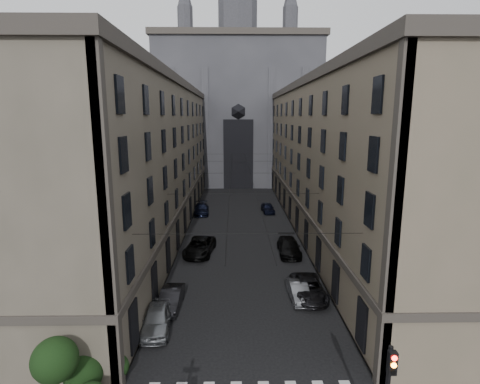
{
  "coord_description": "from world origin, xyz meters",
  "views": [
    {
      "loc": [
        -0.82,
        -11.7,
        14.43
      ],
      "look_at": [
        -0.44,
        13.43,
        9.39
      ],
      "focal_mm": 28.0,
      "sensor_mm": 36.0,
      "label": 1
    }
  ],
  "objects_px": {
    "car_left_far": "(202,209)",
    "car_right_midfar": "(289,247)",
    "gothic_tower": "(238,102)",
    "car_right_midnear": "(309,288)",
    "car_right_near": "(299,291)",
    "car_left_midfar": "(200,247)",
    "car_left_midnear": "(171,299)",
    "car_right_far": "(268,208)",
    "car_left_near": "(157,318)"
  },
  "relations": [
    {
      "from": "gothic_tower",
      "to": "car_right_far",
      "type": "bearing_deg",
      "value": -82.01
    },
    {
      "from": "car_left_near",
      "to": "car_right_midfar",
      "type": "distance_m",
      "value": 18.24
    },
    {
      "from": "car_left_midnear",
      "to": "car_left_far",
      "type": "bearing_deg",
      "value": 92.07
    },
    {
      "from": "car_right_midfar",
      "to": "car_right_far",
      "type": "height_order",
      "value": "car_right_midfar"
    },
    {
      "from": "car_left_far",
      "to": "car_right_midfar",
      "type": "distance_m",
      "value": 20.3
    },
    {
      "from": "car_left_near",
      "to": "car_right_midnear",
      "type": "xyz_separation_m",
      "value": [
        11.4,
        4.57,
        -0.07
      ]
    },
    {
      "from": "car_left_near",
      "to": "car_right_midfar",
      "type": "bearing_deg",
      "value": 47.95
    },
    {
      "from": "car_left_near",
      "to": "car_right_midfar",
      "type": "xyz_separation_m",
      "value": [
        11.21,
        14.39,
        -0.03
      ]
    },
    {
      "from": "car_left_midfar",
      "to": "car_right_midfar",
      "type": "bearing_deg",
      "value": 6.09
    },
    {
      "from": "gothic_tower",
      "to": "car_right_near",
      "type": "distance_m",
      "value": 61.39
    },
    {
      "from": "car_left_midnear",
      "to": "car_right_far",
      "type": "xyz_separation_m",
      "value": [
        10.05,
        29.23,
        0.0
      ]
    },
    {
      "from": "car_right_midnear",
      "to": "car_right_midfar",
      "type": "distance_m",
      "value": 9.82
    },
    {
      "from": "car_left_midnear",
      "to": "car_left_far",
      "type": "xyz_separation_m",
      "value": [
        -0.09,
        28.55,
        0.03
      ]
    },
    {
      "from": "car_left_midnear",
      "to": "car_right_midnear",
      "type": "relative_size",
      "value": 0.82
    },
    {
      "from": "car_right_midfar",
      "to": "gothic_tower",
      "type": "bearing_deg",
      "value": 96.64
    },
    {
      "from": "car_left_near",
      "to": "car_right_far",
      "type": "relative_size",
      "value": 1.12
    },
    {
      "from": "car_left_near",
      "to": "car_left_midnear",
      "type": "height_order",
      "value": "car_left_near"
    },
    {
      "from": "car_left_far",
      "to": "car_right_midfar",
      "type": "height_order",
      "value": "car_right_midfar"
    },
    {
      "from": "car_left_far",
      "to": "car_right_near",
      "type": "distance_m",
      "value": 29.14
    },
    {
      "from": "car_left_near",
      "to": "car_left_far",
      "type": "height_order",
      "value": "car_left_near"
    },
    {
      "from": "car_left_near",
      "to": "car_right_far",
      "type": "bearing_deg",
      "value": 67.81
    },
    {
      "from": "car_right_near",
      "to": "car_left_midfar",
      "type": "bearing_deg",
      "value": 127.96
    },
    {
      "from": "car_left_near",
      "to": "gothic_tower",
      "type": "bearing_deg",
      "value": 80.27
    },
    {
      "from": "car_left_far",
      "to": "car_right_midnear",
      "type": "bearing_deg",
      "value": -71.6
    },
    {
      "from": "car_left_midnear",
      "to": "car_right_far",
      "type": "height_order",
      "value": "car_right_far"
    },
    {
      "from": "car_right_midfar",
      "to": "car_left_far",
      "type": "bearing_deg",
      "value": 123.01
    },
    {
      "from": "car_right_far",
      "to": "car_left_far",
      "type": "bearing_deg",
      "value": 179.15
    },
    {
      "from": "gothic_tower",
      "to": "car_left_midfar",
      "type": "height_order",
      "value": "gothic_tower"
    },
    {
      "from": "car_left_near",
      "to": "car_left_far",
      "type": "distance_m",
      "value": 31.55
    },
    {
      "from": "car_left_midnear",
      "to": "car_right_far",
      "type": "bearing_deg",
      "value": 72.91
    },
    {
      "from": "gothic_tower",
      "to": "car_right_near",
      "type": "height_order",
      "value": "gothic_tower"
    },
    {
      "from": "gothic_tower",
      "to": "car_right_near",
      "type": "xyz_separation_m",
      "value": [
        4.34,
        -58.79,
        -17.13
      ]
    },
    {
      "from": "car_left_midnear",
      "to": "car_right_midfar",
      "type": "height_order",
      "value": "car_right_midfar"
    },
    {
      "from": "gothic_tower",
      "to": "car_left_midfar",
      "type": "xyz_separation_m",
      "value": [
        -4.57,
        -48.5,
        -16.97
      ]
    },
    {
      "from": "car_right_near",
      "to": "car_left_midnear",
      "type": "bearing_deg",
      "value": -175.88
    },
    {
      "from": "car_left_near",
      "to": "car_right_near",
      "type": "distance_m",
      "value": 11.36
    },
    {
      "from": "gothic_tower",
      "to": "car_right_midnear",
      "type": "distance_m",
      "value": 61.11
    },
    {
      "from": "car_left_midnear",
      "to": "car_right_near",
      "type": "relative_size",
      "value": 1.08
    },
    {
      "from": "car_left_midnear",
      "to": "car_right_near",
      "type": "distance_m",
      "value": 10.14
    },
    {
      "from": "car_left_midfar",
      "to": "car_right_midfar",
      "type": "distance_m",
      "value": 9.58
    },
    {
      "from": "car_left_far",
      "to": "car_right_midnear",
      "type": "relative_size",
      "value": 0.97
    },
    {
      "from": "car_left_far",
      "to": "car_right_midfar",
      "type": "xyz_separation_m",
      "value": [
        10.83,
        -17.16,
        0.03
      ]
    },
    {
      "from": "car_left_near",
      "to": "car_left_far",
      "type": "relative_size",
      "value": 0.92
    },
    {
      "from": "car_left_near",
      "to": "car_left_far",
      "type": "xyz_separation_m",
      "value": [
        0.38,
        31.55,
        -0.06
      ]
    },
    {
      "from": "car_right_near",
      "to": "car_right_far",
      "type": "bearing_deg",
      "value": 87.13
    },
    {
      "from": "car_left_near",
      "to": "car_left_midfar",
      "type": "relative_size",
      "value": 0.81
    },
    {
      "from": "car_left_far",
      "to": "car_left_midfar",
      "type": "bearing_deg",
      "value": -89.6
    },
    {
      "from": "gothic_tower",
      "to": "car_left_midnear",
      "type": "height_order",
      "value": "gothic_tower"
    },
    {
      "from": "car_left_midnear",
      "to": "car_right_midnear",
      "type": "height_order",
      "value": "car_right_midnear"
    },
    {
      "from": "gothic_tower",
      "to": "car_left_midnear",
      "type": "distance_m",
      "value": 62.67
    }
  ]
}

